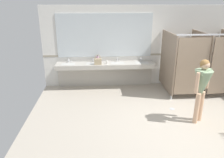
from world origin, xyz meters
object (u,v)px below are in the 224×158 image
person_standing (202,84)px  paper_cup (107,62)px  soap_dispenser (98,59)px  handbag (98,61)px

person_standing → paper_cup: (-2.08, 2.24, -0.06)m
person_standing → soap_dispenser: bearing=133.5°
person_standing → handbag: 3.24m
handbag → soap_dispenser: 0.30m
handbag → soap_dispenser: size_ratio=1.41×
soap_dispenser → paper_cup: size_ratio=2.08×
person_standing → handbag: (-2.37, 2.20, -0.01)m
soap_dispenser → paper_cup: (0.30, -0.27, -0.04)m
person_standing → paper_cup: bearing=132.9°
soap_dispenser → paper_cup: soap_dispenser is taller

